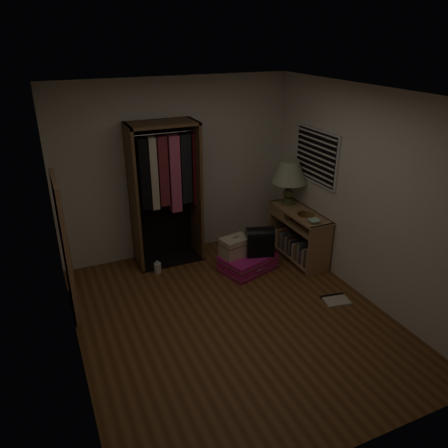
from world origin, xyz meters
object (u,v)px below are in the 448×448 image
(console_bookshelf, at_px, (297,233))
(train_case, at_px, (235,247))
(table_lamp, at_px, (290,173))
(open_wardrobe, at_px, (167,183))
(floor_mirror, at_px, (65,247))
(black_bag, at_px, (260,240))
(white_jug, at_px, (158,268))
(pink_suitcase, at_px, (248,262))

(console_bookshelf, relative_size, train_case, 2.51)
(console_bookshelf, xyz_separation_m, table_lamp, (0.00, 0.32, 0.84))
(open_wardrobe, distance_m, table_lamp, 1.80)
(floor_mirror, height_order, table_lamp, floor_mirror)
(console_bookshelf, height_order, black_bag, console_bookshelf)
(open_wardrobe, distance_m, train_case, 1.31)
(floor_mirror, bearing_deg, console_bookshelf, 0.64)
(table_lamp, bearing_deg, black_bag, -149.79)
(open_wardrobe, height_order, black_bag, open_wardrobe)
(train_case, bearing_deg, white_jug, 149.37)
(pink_suitcase, distance_m, table_lamp, 1.45)
(train_case, distance_m, table_lamp, 1.37)
(console_bookshelf, height_order, floor_mirror, floor_mirror)
(train_case, relative_size, white_jug, 2.48)
(open_wardrobe, height_order, pink_suitcase, open_wardrobe)
(console_bookshelf, xyz_separation_m, open_wardrobe, (-1.75, 0.73, 0.80))
(console_bookshelf, xyz_separation_m, train_case, (-1.02, 0.02, -0.03))
(floor_mirror, relative_size, table_lamp, 2.59)
(floor_mirror, distance_m, train_case, 2.27)
(open_wardrobe, distance_m, floor_mirror, 1.71)
(train_case, xyz_separation_m, black_bag, (0.34, -0.10, 0.08))
(open_wardrobe, bearing_deg, black_bag, -37.36)
(train_case, xyz_separation_m, white_jug, (-1.04, 0.36, -0.29))
(pink_suitcase, height_order, train_case, train_case)
(pink_suitcase, relative_size, table_lamp, 1.33)
(train_case, height_order, table_lamp, table_lamp)
(floor_mirror, distance_m, black_bag, 2.59)
(open_wardrobe, xyz_separation_m, white_jug, (-0.31, -0.35, -1.12))
(table_lamp, bearing_deg, train_case, -163.89)
(console_bookshelf, distance_m, white_jug, 2.12)
(black_bag, relative_size, white_jug, 2.45)
(black_bag, height_order, white_jug, black_bag)
(floor_mirror, bearing_deg, open_wardrobe, 27.33)
(open_wardrobe, relative_size, pink_suitcase, 2.34)
(pink_suitcase, bearing_deg, train_case, 138.44)
(train_case, bearing_deg, floor_mirror, 170.24)
(open_wardrobe, height_order, white_jug, open_wardrobe)
(pink_suitcase, bearing_deg, open_wardrobe, 121.68)
(open_wardrobe, relative_size, black_bag, 4.67)
(black_bag, relative_size, table_lamp, 0.67)
(floor_mirror, distance_m, table_lamp, 3.28)
(train_case, relative_size, table_lamp, 0.68)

